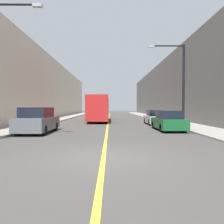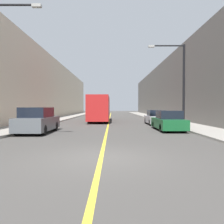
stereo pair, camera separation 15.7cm
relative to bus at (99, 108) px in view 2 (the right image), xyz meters
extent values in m
plane|color=#3F3D3A|center=(1.20, -20.46, -1.72)|extent=(200.00, 200.00, 0.00)
cube|color=gray|center=(-6.48, 9.54, -1.65)|extent=(3.19, 72.00, 0.13)
cube|color=gray|center=(8.88, 9.54, -1.65)|extent=(3.19, 72.00, 0.13)
cube|color=beige|center=(-10.07, 9.54, 3.33)|extent=(4.00, 72.00, 10.10)
cube|color=#66605B|center=(12.47, 9.54, 3.22)|extent=(4.00, 72.00, 9.88)
cube|color=gold|center=(1.20, 9.54, -1.71)|extent=(0.16, 72.00, 0.01)
cube|color=#AD1E1E|center=(0.00, 0.01, 0.03)|extent=(2.44, 10.50, 2.91)
cube|color=black|center=(0.00, -5.21, 0.54)|extent=(2.07, 0.04, 1.31)
cylinder|color=black|center=(-0.95, -3.25, -1.23)|extent=(0.54, 0.98, 0.98)
cylinder|color=black|center=(0.95, -3.25, -1.23)|extent=(0.54, 0.98, 0.98)
cylinder|color=black|center=(-0.95, 3.26, -1.23)|extent=(0.54, 0.98, 0.98)
cylinder|color=black|center=(0.95, 3.26, -1.23)|extent=(0.54, 0.98, 0.98)
cube|color=#51565B|center=(-3.76, -12.61, -1.05)|extent=(1.99, 4.76, 0.93)
cube|color=black|center=(-3.76, -12.85, -0.24)|extent=(1.75, 2.62, 0.70)
cube|color=black|center=(-3.76, -14.96, -0.89)|extent=(1.69, 0.04, 0.42)
cylinder|color=black|center=(-4.54, -14.09, -1.38)|extent=(0.44, 0.68, 0.68)
cylinder|color=black|center=(-2.98, -14.09, -1.38)|extent=(0.44, 0.68, 0.68)
cylinder|color=black|center=(-4.54, -11.14, -1.38)|extent=(0.44, 0.68, 0.68)
cylinder|color=black|center=(-2.98, -11.14, -1.38)|extent=(0.44, 0.68, 0.68)
cube|color=#145128|center=(6.06, -11.04, -1.16)|extent=(1.89, 4.58, 0.75)
cube|color=black|center=(6.06, -11.27, -0.46)|extent=(1.66, 2.06, 0.64)
cube|color=black|center=(6.06, -13.30, -1.03)|extent=(1.61, 0.04, 0.34)
cylinder|color=black|center=(5.33, -12.46, -1.41)|extent=(0.42, 0.62, 0.62)
cylinder|color=black|center=(6.80, -12.46, -1.41)|extent=(0.42, 0.62, 0.62)
cylinder|color=black|center=(5.33, -9.62, -1.41)|extent=(0.42, 0.62, 0.62)
cylinder|color=black|center=(6.80, -9.62, -1.41)|extent=(0.42, 0.62, 0.62)
cube|color=silver|center=(6.24, -5.23, -1.17)|extent=(1.84, 4.44, 0.73)
cube|color=black|center=(6.24, -5.45, -0.49)|extent=(1.62, 2.00, 0.62)
cube|color=black|center=(6.24, -7.42, -1.04)|extent=(1.57, 0.04, 0.33)
cylinder|color=black|center=(5.52, -6.61, -1.41)|extent=(0.41, 0.62, 0.62)
cylinder|color=black|center=(6.96, -6.61, -1.41)|extent=(0.41, 0.62, 0.62)
cylinder|color=black|center=(5.52, -3.85, -1.41)|extent=(0.41, 0.62, 0.62)
cylinder|color=black|center=(6.96, -3.85, -1.41)|extent=(0.41, 0.62, 0.62)
cylinder|color=black|center=(-3.82, -16.51, 5.64)|extent=(2.72, 0.12, 0.12)
cube|color=#999993|center=(-2.46, -16.51, 5.59)|extent=(0.50, 0.24, 0.16)
cylinder|color=black|center=(7.58, -10.17, 1.87)|extent=(0.20, 0.20, 6.92)
cylinder|color=black|center=(6.22, -10.17, 5.23)|extent=(2.72, 0.12, 0.12)
cube|color=#999993|center=(4.86, -10.17, 5.18)|extent=(0.50, 0.24, 0.16)
camera|label=1|loc=(1.44, -28.37, 0.13)|focal=35.00mm
camera|label=2|loc=(1.60, -28.37, 0.13)|focal=35.00mm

